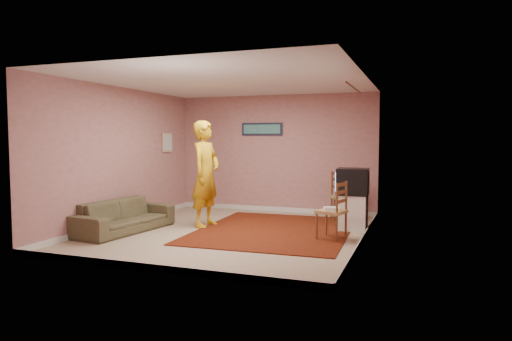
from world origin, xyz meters
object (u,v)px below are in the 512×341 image
(chair_b, at_px, (332,204))
(sofa, at_px, (125,216))
(person, at_px, (206,174))
(crt_tv, at_px, (353,182))
(chair_a, at_px, (343,191))
(tv_cabinet, at_px, (352,213))

(chair_b, bearing_deg, sofa, -66.39)
(chair_b, bearing_deg, person, -83.95)
(sofa, xyz_separation_m, person, (1.12, 0.94, 0.70))
(person, bearing_deg, chair_b, -92.87)
(crt_tv, bearing_deg, person, -170.20)
(crt_tv, distance_m, chair_b, 0.94)
(chair_a, xyz_separation_m, person, (-2.29, -1.51, 0.39))
(tv_cabinet, height_order, sofa, tv_cabinet)
(tv_cabinet, relative_size, crt_tv, 1.12)
(tv_cabinet, height_order, chair_a, chair_a)
(chair_a, bearing_deg, crt_tv, -90.43)
(crt_tv, bearing_deg, chair_b, -105.42)
(chair_b, bearing_deg, crt_tv, -179.76)
(sofa, relative_size, person, 0.97)
(crt_tv, xyz_separation_m, person, (-2.62, -0.54, 0.11))
(sofa, bearing_deg, chair_b, -73.27)
(chair_a, height_order, sofa, chair_a)
(person, bearing_deg, sofa, 134.74)
(crt_tv, xyz_separation_m, chair_a, (-0.33, 0.97, -0.28))
(crt_tv, distance_m, person, 2.68)
(chair_a, height_order, chair_b, chair_a)
(chair_b, height_order, person, person)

